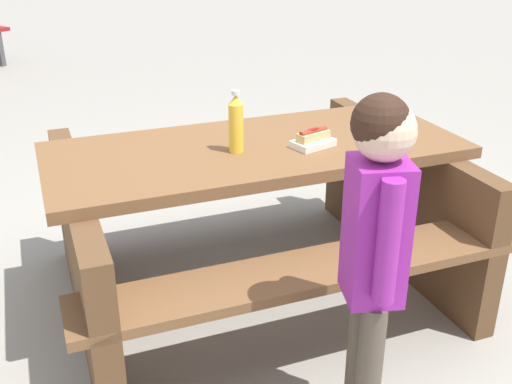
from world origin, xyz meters
TOP-DOWN VIEW (x-y plane):
  - ground_plane at (0.00, 0.00)m, footprint 30.00×30.00m
  - picnic_table at (0.00, 0.00)m, footprint 2.17×1.93m
  - soda_bottle at (-0.12, -0.01)m, footprint 0.06×0.06m
  - hotdog_tray at (0.17, -0.18)m, footprint 0.19×0.12m
  - child_in_coat at (-0.29, -0.89)m, footprint 0.24×0.26m

SIDE VIEW (x-z plane):
  - ground_plane at x=0.00m, z-range 0.00..0.00m
  - picnic_table at x=0.00m, z-range 0.07..0.82m
  - child_in_coat at x=-0.29m, z-range 0.17..1.38m
  - hotdog_tray at x=0.17m, z-range 0.74..0.82m
  - soda_bottle at x=-0.12m, z-range 0.74..1.01m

